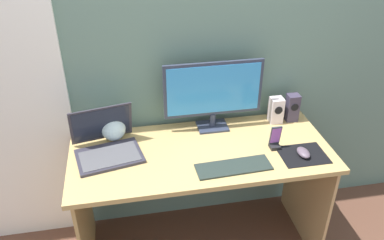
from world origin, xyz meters
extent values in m
cube|color=slate|center=(0.00, 0.35, 1.25)|extent=(6.00, 0.04, 2.50)
cube|color=tan|center=(0.00, 0.00, 0.73)|extent=(1.44, 0.62, 0.03)
cube|color=tan|center=(-0.68, 0.00, 0.36)|extent=(0.02, 0.58, 0.72)
cube|color=tan|center=(0.68, 0.00, 0.36)|extent=(0.02, 0.58, 0.72)
cube|color=#2B3245|center=(0.11, 0.23, 0.75)|extent=(0.18, 0.14, 0.01)
cylinder|color=#2B3245|center=(0.11, 0.23, 0.80)|extent=(0.04, 0.04, 0.08)
cube|color=#2B3245|center=(0.11, 0.23, 1.00)|extent=(0.58, 0.02, 0.33)
cube|color=#338CD8|center=(0.11, 0.22, 1.00)|extent=(0.54, 0.00, 0.29)
cube|color=#383145|center=(0.61, 0.22, 0.83)|extent=(0.07, 0.07, 0.17)
cylinder|color=black|center=(0.61, 0.18, 0.85)|extent=(0.05, 0.00, 0.05)
cube|color=silver|center=(0.51, 0.22, 0.83)|extent=(0.08, 0.08, 0.16)
cylinder|color=black|center=(0.51, 0.18, 0.85)|extent=(0.05, 0.00, 0.05)
cube|color=#2D2B36|center=(-0.50, 0.03, 0.76)|extent=(0.38, 0.30, 0.02)
cube|color=#47474C|center=(-0.50, 0.02, 0.77)|extent=(0.34, 0.24, 0.00)
cube|color=#2D2B36|center=(-0.53, 0.17, 0.88)|extent=(0.35, 0.13, 0.23)
cube|color=#1E2333|center=(-0.53, 0.17, 0.88)|extent=(0.32, 0.11, 0.20)
sphere|color=silver|center=(-0.47, 0.21, 0.81)|extent=(0.14, 0.14, 0.14)
cube|color=#232D2A|center=(0.13, -0.18, 0.75)|extent=(0.40, 0.14, 0.01)
cube|color=black|center=(0.53, -0.14, 0.75)|extent=(0.25, 0.20, 0.00)
ellipsoid|color=#574856|center=(0.53, -0.15, 0.77)|extent=(0.07, 0.10, 0.04)
cube|color=black|center=(0.41, -0.05, 0.76)|extent=(0.06, 0.05, 0.02)
cube|color=#363A43|center=(0.41, -0.04, 0.83)|extent=(0.06, 0.03, 0.12)
cube|color=#A559BF|center=(0.41, -0.05, 0.83)|extent=(0.05, 0.02, 0.10)
camera|label=1|loc=(-0.38, -1.73, 2.03)|focal=36.99mm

